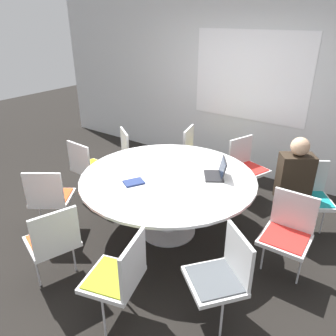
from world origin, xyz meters
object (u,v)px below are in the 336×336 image
Objects in this scene: chair_1 at (246,164)px; chair_9 at (288,230)px; chair_2 at (196,151)px; laptop at (218,172)px; chair_6 at (53,239)px; person_0 at (294,181)px; chair_4 at (88,165)px; spiral_notebook at (134,182)px; chair_5 at (50,195)px; chair_8 at (222,273)px; chair_7 at (119,274)px; chair_0 at (310,192)px; chair_3 at (134,152)px.

chair_1 and chair_9 have the same top height.
laptop reaches higher than chair_2.
person_0 is (1.54, 2.08, 0.19)m from chair_6.
chair_4 is 3.39× the size of spiral_notebook.
chair_1 is 2.38× the size of laptop.
chair_5 is 1.00× the size of chair_8.
chair_0 is at bearing -37.67° from chair_7.
chair_8 is 0.91m from chair_9.
chair_7 is at bearing -16.66° from chair_3.
chair_6 is at bearing -50.14° from chair_4.
chair_0 and chair_2 have the same top height.
chair_1 and chair_4 have the same top height.
chair_3 is at bearing 22.40° from chair_7.
chair_7 is 0.71× the size of person_0.
laptop is 0.93m from spiral_notebook.
laptop is at bearing -8.50° from chair_6.
chair_5 is at bearing -151.43° from spiral_notebook.
chair_4 and chair_5 have the same top height.
person_0 is 4.75× the size of spiral_notebook.
chair_6 is at bearing -99.99° from spiral_notebook.
chair_3 is 0.71× the size of person_0.
chair_4 is at bearing 163.21° from spiral_notebook.
chair_0 and chair_7 have the same top height.
chair_5 is 3.39× the size of spiral_notebook.
chair_5 is (0.28, -0.82, 0.00)m from chair_4.
chair_2 and chair_8 have the same top height.
chair_7 is 1.65m from chair_9.
chair_7 is 3.39× the size of spiral_notebook.
chair_0 is 0.98m from chair_1.
chair_8 is at bearing -18.33° from spiral_notebook.
chair_4 is 1.22m from spiral_notebook.
chair_1 is 1.00× the size of chair_5.
chair_2 is at bearing -15.73° from chair_8.
chair_6 is at bearing -13.68° from chair_2.
chair_1 is at bearing -15.23° from chair_7.
person_0 reaches higher than spiral_notebook.
person_0 is at bearing 76.51° from chair_1.
chair_8 is (0.66, 0.49, 0.00)m from chair_7.
chair_5 is 2.59m from chair_9.
laptop is (-0.89, 0.21, 0.28)m from chair_9.
chair_6 reaches higher than spiral_notebook.
chair_0 is 2.84m from chair_6.
laptop is (-0.87, -0.67, 0.28)m from chair_0.
spiral_notebook is at bearing 18.59° from chair_7.
chair_9 is 0.73m from person_0.
spiral_notebook is (-1.55, -0.45, 0.23)m from chair_9.
chair_0 and chair_9 have the same top height.
laptop reaches higher than chair_7.
person_0 is at bearing 0.69° from chair_5.
chair_5 is 1.58m from chair_7.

